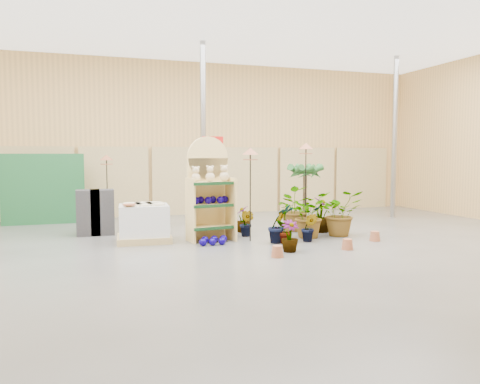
# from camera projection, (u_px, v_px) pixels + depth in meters

# --- Properties ---
(room) EXTENTS (15.20, 12.10, 4.70)m
(room) POSITION_uv_depth(u_px,v_px,m) (235.00, 132.00, 8.96)
(room) COLOR #535350
(room) RESTS_ON ground
(display_shelf) EXTENTS (0.98, 0.70, 2.15)m
(display_shelf) POSITION_uv_depth(u_px,v_px,m) (209.00, 193.00, 9.71)
(display_shelf) COLOR #E1C277
(display_shelf) RESTS_ON ground
(teddy_bears) EXTENTS (0.79, 0.20, 0.33)m
(teddy_bears) POSITION_uv_depth(u_px,v_px,m) (211.00, 175.00, 9.59)
(teddy_bears) COLOR beige
(teddy_bears) RESTS_ON display_shelf
(gazing_balls_shelf) EXTENTS (0.79, 0.27, 0.15)m
(gazing_balls_shelf) POSITION_uv_depth(u_px,v_px,m) (210.00, 200.00, 9.60)
(gazing_balls_shelf) COLOR #0A0068
(gazing_balls_shelf) RESTS_ON display_shelf
(gazing_balls_floor) EXTENTS (0.63, 0.39, 0.15)m
(gazing_balls_floor) POSITION_uv_depth(u_px,v_px,m) (213.00, 241.00, 9.26)
(gazing_balls_floor) COLOR #0A0068
(gazing_balls_floor) RESTS_ON ground
(pallet_stack) EXTENTS (1.13, 0.96, 0.79)m
(pallet_stack) POSITION_uv_depth(u_px,v_px,m) (144.00, 223.00, 9.51)
(pallet_stack) COLOR tan
(pallet_stack) RESTS_ON ground
(charcoal_planters) EXTENTS (0.80, 0.50, 1.00)m
(charcoal_planters) POSITION_uv_depth(u_px,v_px,m) (95.00, 212.00, 10.35)
(charcoal_planters) COLOR #252427
(charcoal_planters) RESTS_ON ground
(trellis_stock) EXTENTS (2.00, 0.30, 1.80)m
(trellis_stock) POSITION_uv_depth(u_px,v_px,m) (44.00, 189.00, 11.97)
(trellis_stock) COLOR #1B582D
(trellis_stock) RESTS_ON ground
(offer_sign) EXTENTS (0.50, 0.08, 2.20)m
(offer_sign) POSITION_uv_depth(u_px,v_px,m) (213.00, 163.00, 11.00)
(offer_sign) COLOR gray
(offer_sign) RESTS_ON ground
(bird_table_front) EXTENTS (0.34, 0.34, 1.91)m
(bird_table_front) POSITION_uv_depth(u_px,v_px,m) (250.00, 155.00, 9.48)
(bird_table_front) COLOR black
(bird_table_front) RESTS_ON ground
(bird_table_right) EXTENTS (0.34, 0.34, 2.04)m
(bird_table_right) POSITION_uv_depth(u_px,v_px,m) (306.00, 149.00, 10.59)
(bird_table_right) COLOR black
(bird_table_right) RESTS_ON ground
(bird_table_back) EXTENTS (0.34, 0.34, 1.78)m
(bird_table_back) POSITION_uv_depth(u_px,v_px,m) (106.00, 160.00, 11.70)
(bird_table_back) COLOR black
(bird_table_back) RESTS_ON ground
(palm) EXTENTS (0.70, 0.70, 1.65)m
(palm) POSITION_uv_depth(u_px,v_px,m) (305.00, 170.00, 11.31)
(palm) COLOR brown
(palm) RESTS_ON ground
(potted_plant_0) EXTENTS (0.50, 0.44, 0.80)m
(potted_plant_0) POSITION_uv_depth(u_px,v_px,m) (285.00, 223.00, 9.35)
(potted_plant_0) COLOR #245925
(potted_plant_0) RESTS_ON ground
(potted_plant_1) EXTENTS (0.44, 0.38, 0.72)m
(potted_plant_1) POSITION_uv_depth(u_px,v_px,m) (278.00, 225.00, 9.39)
(potted_plant_1) COLOR #245925
(potted_plant_1) RESTS_ON ground
(potted_plant_2) EXTENTS (1.16, 1.14, 0.97)m
(potted_plant_2) POSITION_uv_depth(u_px,v_px,m) (308.00, 215.00, 10.00)
(potted_plant_2) COLOR #245925
(potted_plant_2) RESTS_ON ground
(potted_plant_3) EXTENTS (0.53, 0.53, 0.80)m
(potted_plant_3) POSITION_uv_depth(u_px,v_px,m) (322.00, 215.00, 10.71)
(potted_plant_3) COLOR #245925
(potted_plant_3) RESTS_ON ground
(potted_plant_4) EXTENTS (0.40, 0.36, 0.63)m
(potted_plant_4) POSITION_uv_depth(u_px,v_px,m) (317.00, 217.00, 11.04)
(potted_plant_4) COLOR #245925
(potted_plant_4) RESTS_ON ground
(potted_plant_5) EXTENTS (0.40, 0.41, 0.58)m
(potted_plant_5) POSITION_uv_depth(u_px,v_px,m) (247.00, 223.00, 10.12)
(potted_plant_5) COLOR #245925
(potted_plant_5) RESTS_ON ground
(potted_plant_6) EXTENTS (1.01, 1.10, 1.02)m
(potted_plant_6) POSITION_uv_depth(u_px,v_px,m) (292.00, 209.00, 10.89)
(potted_plant_6) COLOR #245925
(potted_plant_6) RESTS_ON ground
(potted_plant_7) EXTENTS (0.33, 0.33, 0.58)m
(potted_plant_7) POSITION_uv_depth(u_px,v_px,m) (290.00, 236.00, 8.54)
(potted_plant_7) COLOR #245925
(potted_plant_7) RESTS_ON ground
(potted_plant_9) EXTENTS (0.41, 0.40, 0.59)m
(potted_plant_9) POSITION_uv_depth(u_px,v_px,m) (309.00, 227.00, 9.52)
(potted_plant_9) COLOR #245925
(potted_plant_9) RESTS_ON ground
(potted_plant_10) EXTENTS (1.00, 0.89, 1.00)m
(potted_plant_10) POSITION_uv_depth(u_px,v_px,m) (340.00, 213.00, 10.22)
(potted_plant_10) COLOR #245925
(potted_plant_10) RESTS_ON ground
(potted_plant_11) EXTENTS (0.42, 0.42, 0.61)m
(potted_plant_11) POSITION_uv_depth(u_px,v_px,m) (243.00, 219.00, 10.71)
(potted_plant_11) COLOR #245925
(potted_plant_11) RESTS_ON ground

